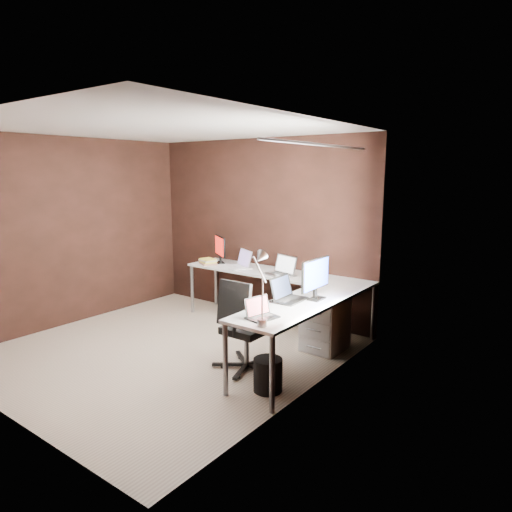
{
  "coord_description": "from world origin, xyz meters",
  "views": [
    {
      "loc": [
        3.81,
        -3.39,
        2.04
      ],
      "look_at": [
        0.57,
        0.95,
        1.04
      ],
      "focal_mm": 32.0,
      "sensor_mm": 36.0,
      "label": 1
    }
  ],
  "objects_px": {
    "drawer_pedestal": "(325,324)",
    "wastebasket": "(268,375)",
    "office_chair": "(244,343)",
    "laptop_silver": "(282,271)",
    "laptop_white": "(241,264)",
    "laptop_black_small": "(260,313)",
    "monitor_left": "(220,248)",
    "desk_lamp": "(261,278)",
    "laptop_black_big": "(286,295)",
    "monitor_right": "(316,276)",
    "book_stack": "(208,262)"
  },
  "relations": [
    {
      "from": "drawer_pedestal",
      "to": "desk_lamp",
      "type": "relative_size",
      "value": 0.93
    },
    {
      "from": "wastebasket",
      "to": "laptop_black_small",
      "type": "bearing_deg",
      "value": -120.18
    },
    {
      "from": "drawer_pedestal",
      "to": "monitor_left",
      "type": "bearing_deg",
      "value": 168.79
    },
    {
      "from": "laptop_black_small",
      "to": "wastebasket",
      "type": "xyz_separation_m",
      "value": [
        0.04,
        0.07,
        -0.61
      ]
    },
    {
      "from": "wastebasket",
      "to": "laptop_black_big",
      "type": "bearing_deg",
      "value": 106.66
    },
    {
      "from": "drawer_pedestal",
      "to": "desk_lamp",
      "type": "xyz_separation_m",
      "value": [
        0.11,
        -1.43,
        0.84
      ]
    },
    {
      "from": "laptop_silver",
      "to": "book_stack",
      "type": "bearing_deg",
      "value": -162.6
    },
    {
      "from": "monitor_left",
      "to": "laptop_black_big",
      "type": "xyz_separation_m",
      "value": [
        1.85,
        -1.08,
        -0.17
      ]
    },
    {
      "from": "drawer_pedestal",
      "to": "laptop_black_small",
      "type": "bearing_deg",
      "value": -88.66
    },
    {
      "from": "laptop_silver",
      "to": "monitor_right",
      "type": "bearing_deg",
      "value": -24.43
    },
    {
      "from": "monitor_right",
      "to": "laptop_black_big",
      "type": "distance_m",
      "value": 0.36
    },
    {
      "from": "office_chair",
      "to": "wastebasket",
      "type": "distance_m",
      "value": 0.55
    },
    {
      "from": "monitor_right",
      "to": "wastebasket",
      "type": "relative_size",
      "value": 1.65
    },
    {
      "from": "drawer_pedestal",
      "to": "laptop_white",
      "type": "bearing_deg",
      "value": 168.38
    },
    {
      "from": "book_stack",
      "to": "office_chair",
      "type": "relative_size",
      "value": 0.32
    },
    {
      "from": "office_chair",
      "to": "laptop_silver",
      "type": "bearing_deg",
      "value": 106.49
    },
    {
      "from": "book_stack",
      "to": "drawer_pedestal",
      "type": "bearing_deg",
      "value": -5.88
    },
    {
      "from": "laptop_silver",
      "to": "laptop_black_small",
      "type": "bearing_deg",
      "value": -47.92
    },
    {
      "from": "laptop_white",
      "to": "book_stack",
      "type": "bearing_deg",
      "value": -142.35
    },
    {
      "from": "monitor_right",
      "to": "drawer_pedestal",
      "type": "bearing_deg",
      "value": 14.32
    },
    {
      "from": "laptop_black_small",
      "to": "office_chair",
      "type": "relative_size",
      "value": 0.32
    },
    {
      "from": "laptop_silver",
      "to": "laptop_black_big",
      "type": "height_order",
      "value": "laptop_silver"
    },
    {
      "from": "laptop_black_small",
      "to": "wastebasket",
      "type": "height_order",
      "value": "laptop_black_small"
    },
    {
      "from": "desk_lamp",
      "to": "drawer_pedestal",
      "type": "bearing_deg",
      "value": 88.0
    },
    {
      "from": "book_stack",
      "to": "laptop_black_big",
      "type": "bearing_deg",
      "value": -25.0
    },
    {
      "from": "book_stack",
      "to": "desk_lamp",
      "type": "height_order",
      "value": "desk_lamp"
    },
    {
      "from": "laptop_white",
      "to": "laptop_black_big",
      "type": "xyz_separation_m",
      "value": [
        1.4,
        -1.0,
        0.0
      ]
    },
    {
      "from": "monitor_left",
      "to": "laptop_white",
      "type": "bearing_deg",
      "value": 23.93
    },
    {
      "from": "office_chair",
      "to": "wastebasket",
      "type": "bearing_deg",
      "value": -27.65
    },
    {
      "from": "drawer_pedestal",
      "to": "office_chair",
      "type": "height_order",
      "value": "office_chair"
    },
    {
      "from": "desk_lamp",
      "to": "laptop_silver",
      "type": "bearing_deg",
      "value": 111.35
    },
    {
      "from": "laptop_silver",
      "to": "laptop_black_big",
      "type": "distance_m",
      "value": 1.18
    },
    {
      "from": "drawer_pedestal",
      "to": "office_chair",
      "type": "xyz_separation_m",
      "value": [
        -0.4,
        -1.01,
        -0.01
      ]
    },
    {
      "from": "laptop_silver",
      "to": "desk_lamp",
      "type": "height_order",
      "value": "desk_lamp"
    },
    {
      "from": "laptop_silver",
      "to": "wastebasket",
      "type": "height_order",
      "value": "laptop_silver"
    },
    {
      "from": "drawer_pedestal",
      "to": "book_stack",
      "type": "height_order",
      "value": "book_stack"
    },
    {
      "from": "laptop_white",
      "to": "office_chair",
      "type": "xyz_separation_m",
      "value": [
        1.1,
        -1.32,
        -0.5
      ]
    },
    {
      "from": "drawer_pedestal",
      "to": "laptop_silver",
      "type": "height_order",
      "value": "laptop_silver"
    },
    {
      "from": "monitor_left",
      "to": "laptop_silver",
      "type": "bearing_deg",
      "value": 27.77
    },
    {
      "from": "monitor_left",
      "to": "desk_lamp",
      "type": "bearing_deg",
      "value": -7.72
    },
    {
      "from": "monitor_left",
      "to": "monitor_right",
      "type": "distance_m",
      "value": 2.24
    },
    {
      "from": "monitor_left",
      "to": "laptop_silver",
      "type": "xyz_separation_m",
      "value": [
        1.16,
        -0.12,
        -0.17
      ]
    },
    {
      "from": "drawer_pedestal",
      "to": "wastebasket",
      "type": "relative_size",
      "value": 1.89
    },
    {
      "from": "laptop_black_big",
      "to": "monitor_left",
      "type": "bearing_deg",
      "value": 57.53
    },
    {
      "from": "laptop_black_small",
      "to": "wastebasket",
      "type": "bearing_deg",
      "value": -17.64
    },
    {
      "from": "drawer_pedestal",
      "to": "laptop_black_big",
      "type": "distance_m",
      "value": 0.85
    },
    {
      "from": "laptop_white",
      "to": "wastebasket",
      "type": "relative_size",
      "value": 1.4
    },
    {
      "from": "laptop_silver",
      "to": "book_stack",
      "type": "height_order",
      "value": "laptop_silver"
    },
    {
      "from": "laptop_white",
      "to": "desk_lamp",
      "type": "relative_size",
      "value": 0.69
    },
    {
      "from": "monitor_right",
      "to": "laptop_black_small",
      "type": "height_order",
      "value": "monitor_right"
    }
  ]
}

